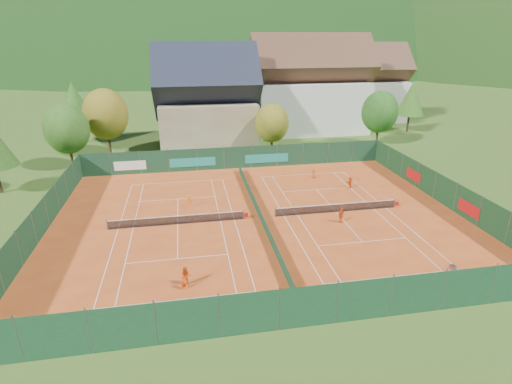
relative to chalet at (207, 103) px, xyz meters
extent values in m
plane|color=#33541A|center=(3.00, -30.00, -6.64)|extent=(600.00, 600.00, 0.00)
cube|color=#BD4A1B|center=(3.00, -30.00, -6.62)|extent=(40.00, 32.00, 0.01)
cube|color=white|center=(-5.00, -18.12, -6.61)|extent=(10.97, 0.06, 0.00)
cube|color=white|center=(-5.00, -41.88, -6.61)|extent=(10.97, 0.06, 0.00)
cube|color=white|center=(-10.48, -30.00, -6.61)|extent=(0.06, 23.77, 0.00)
cube|color=white|center=(0.49, -30.00, -6.61)|extent=(0.06, 23.77, 0.00)
cube|color=white|center=(-9.12, -30.00, -6.61)|extent=(0.06, 23.77, 0.00)
cube|color=white|center=(-0.88, -30.00, -6.61)|extent=(0.06, 23.77, 0.00)
cube|color=white|center=(-5.00, -23.60, -6.61)|extent=(8.23, 0.06, 0.00)
cube|color=white|center=(-5.00, -36.40, -6.61)|extent=(8.23, 0.06, 0.00)
cube|color=white|center=(-5.00, -30.00, -6.61)|extent=(0.06, 12.80, 0.00)
cube|color=white|center=(11.00, -18.12, -6.61)|extent=(10.97, 0.06, 0.00)
cube|color=white|center=(11.00, -41.88, -6.61)|extent=(10.97, 0.06, 0.00)
cube|color=white|center=(5.51, -30.00, -6.61)|extent=(0.06, 23.77, 0.00)
cube|color=white|center=(16.48, -30.00, -6.61)|extent=(0.06, 23.77, 0.00)
cube|color=white|center=(6.88, -30.00, -6.61)|extent=(0.06, 23.77, 0.00)
cube|color=white|center=(15.12, -30.00, -6.61)|extent=(0.06, 23.77, 0.00)
cube|color=white|center=(11.00, -23.60, -6.61)|extent=(8.23, 0.06, 0.00)
cube|color=white|center=(11.00, -36.40, -6.61)|extent=(8.23, 0.06, 0.00)
cube|color=white|center=(11.00, -30.00, -6.61)|extent=(0.06, 12.80, 0.00)
cylinder|color=#59595B|center=(-11.40, -30.00, -6.11)|extent=(0.10, 0.10, 1.02)
cylinder|color=#59595B|center=(1.40, -30.00, -6.11)|extent=(0.10, 0.10, 1.02)
cube|color=black|center=(-5.00, -30.00, -6.16)|extent=(12.80, 0.02, 0.86)
cube|color=white|center=(-5.00, -30.00, -5.73)|extent=(12.80, 0.04, 0.06)
cube|color=red|center=(1.65, -30.00, -6.17)|extent=(0.40, 0.04, 0.40)
cylinder|color=#59595B|center=(4.60, -30.00, -6.11)|extent=(0.10, 0.10, 1.02)
cylinder|color=#59595B|center=(17.40, -30.00, -6.11)|extent=(0.10, 0.10, 1.02)
cube|color=black|center=(11.00, -30.00, -6.16)|extent=(12.80, 0.02, 0.86)
cube|color=white|center=(11.00, -30.00, -5.73)|extent=(12.80, 0.04, 0.06)
cube|color=red|center=(17.65, -30.00, -6.17)|extent=(0.40, 0.04, 0.40)
cube|color=#153A24|center=(3.00, -30.00, -6.12)|extent=(0.03, 28.80, 1.00)
cube|color=#143822|center=(3.00, -14.00, -5.12)|extent=(40.00, 0.04, 3.00)
cube|color=teal|center=(-3.00, -14.06, -5.42)|extent=(6.00, 0.03, 1.20)
cube|color=teal|center=(7.00, -14.06, -5.42)|extent=(6.00, 0.03, 1.20)
cube|color=silver|center=(-11.00, -14.06, -5.42)|extent=(4.00, 0.03, 1.20)
cube|color=#163C23|center=(3.00, -46.00, -5.12)|extent=(40.00, 0.04, 3.00)
cube|color=#153B22|center=(-17.00, -30.00, -5.12)|extent=(0.04, 32.00, 3.00)
cube|color=#14371B|center=(23.00, -30.00, -5.12)|extent=(0.04, 32.00, 3.00)
cube|color=#B21414|center=(22.94, -34.00, -5.42)|extent=(0.03, 3.00, 1.20)
cube|color=#B21414|center=(22.94, -24.00, -5.42)|extent=(0.03, 3.00, 1.20)
cube|color=tan|center=(0.00, 0.00, -3.12)|extent=(15.00, 12.00, 7.00)
cube|color=#1E2333|center=(0.00, 0.00, 3.38)|extent=(16.20, 12.00, 12.00)
cube|color=silver|center=(19.00, 6.00, -2.12)|extent=(20.00, 11.00, 9.00)
cube|color=brown|center=(19.00, 6.00, 5.13)|extent=(21.60, 11.00, 11.00)
cube|color=silver|center=(33.00, 14.00, -2.62)|extent=(16.00, 10.00, 8.00)
cube|color=brown|center=(33.00, 14.00, 3.88)|extent=(17.28, 10.00, 10.00)
cylinder|color=#4B331A|center=(-19.00, -10.00, -5.22)|extent=(0.36, 0.36, 2.80)
ellipsoid|color=#2B5B1A|center=(-19.00, -10.00, -1.22)|extent=(5.72, 5.72, 6.58)
cylinder|color=#4B341A|center=(-15.00, -4.00, -5.05)|extent=(0.36, 0.36, 3.15)
ellipsoid|color=olive|center=(-15.00, -4.00, -0.55)|extent=(6.44, 6.44, 7.40)
cylinder|color=#422B17|center=(-21.00, 4.00, -4.87)|extent=(0.36, 0.36, 3.50)
cone|color=#29611B|center=(-21.00, 4.00, 0.13)|extent=(5.60, 5.60, 6.50)
cylinder|color=#4D301B|center=(9.00, -8.00, -5.40)|extent=(0.36, 0.36, 2.45)
ellipsoid|color=olive|center=(9.00, -8.00, -1.90)|extent=(5.01, 5.01, 5.76)
cylinder|color=#402C17|center=(27.00, -6.00, -5.22)|extent=(0.36, 0.36, 2.80)
ellipsoid|color=#225819|center=(27.00, -6.00, -1.22)|extent=(5.72, 5.72, 6.58)
cylinder|color=#402716|center=(37.00, 2.00, -5.05)|extent=(0.36, 0.36, 3.15)
cone|color=#2D5D1A|center=(37.00, 2.00, -0.55)|extent=(5.04, 5.04, 5.85)
cylinder|color=#472919|center=(29.00, 10.00, -4.87)|extent=(0.36, 0.36, 3.50)
ellipsoid|color=olive|center=(29.00, 10.00, 0.13)|extent=(7.15, 7.15, 8.22)
ellipsoid|color=black|center=(13.00, 270.00, -48.97)|extent=(440.00, 440.00, 242.00)
cylinder|color=slate|center=(15.45, -42.37, -6.22)|extent=(0.02, 0.02, 0.80)
cylinder|color=slate|center=(15.75, -42.37, -6.22)|extent=(0.02, 0.02, 0.80)
cylinder|color=slate|center=(15.45, -42.07, -6.22)|extent=(0.02, 0.02, 0.80)
cylinder|color=slate|center=(15.75, -42.07, -6.22)|extent=(0.02, 0.02, 0.80)
cube|color=slate|center=(15.60, -42.22, -6.07)|extent=(0.34, 0.34, 0.30)
ellipsoid|color=#CCD833|center=(15.60, -42.22, -6.04)|extent=(0.28, 0.28, 0.16)
sphere|color=#CCD833|center=(-4.31, -34.76, -6.59)|extent=(0.07, 0.07, 0.07)
sphere|color=#CCD833|center=(10.18, -41.18, -6.59)|extent=(0.07, 0.07, 0.07)
sphere|color=#CCD833|center=(6.73, -27.78, -6.59)|extent=(0.07, 0.07, 0.07)
sphere|color=#CCD833|center=(-1.28, -24.18, -6.59)|extent=(0.07, 0.07, 0.07)
imported|color=#E25214|center=(-4.51, -40.72, -6.04)|extent=(0.51, 0.45, 1.17)
imported|color=#DE4B13|center=(-4.35, -40.28, -5.85)|extent=(0.81, 0.67, 1.55)
imported|color=orange|center=(-3.78, -25.92, -5.97)|extent=(0.84, 0.49, 1.30)
imported|color=#E55C14|center=(10.53, -32.36, -5.84)|extent=(0.99, 0.72, 1.56)
imported|color=#D14C12|center=(11.89, -19.63, -6.00)|extent=(0.65, 0.47, 1.25)
imported|color=orange|center=(15.01, -23.76, -5.91)|extent=(1.38, 0.96, 1.43)
camera|label=1|loc=(-3.69, -65.17, 10.42)|focal=28.00mm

